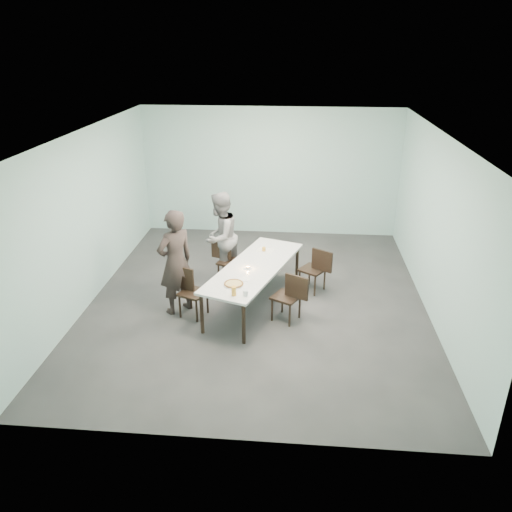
# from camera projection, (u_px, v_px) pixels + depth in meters

# --- Properties ---
(ground) EXTENTS (7.00, 7.00, 0.00)m
(ground) POSITION_uv_depth(u_px,v_px,m) (257.00, 299.00, 9.15)
(ground) COLOR #333335
(ground) RESTS_ON ground
(room_shell) EXTENTS (6.02, 7.02, 3.01)m
(room_shell) POSITION_uv_depth(u_px,v_px,m) (258.00, 193.00, 8.33)
(room_shell) COLOR #A9D4D3
(room_shell) RESTS_ON ground
(table) EXTENTS (1.70, 2.75, 0.75)m
(table) POSITION_uv_depth(u_px,v_px,m) (254.00, 269.00, 8.72)
(table) COLOR white
(table) RESTS_ON ground
(chair_near_left) EXTENTS (0.65, 0.55, 0.87)m
(chair_near_left) POSITION_uv_depth(u_px,v_px,m) (189.00, 288.00, 8.47)
(chair_near_left) COLOR black
(chair_near_left) RESTS_ON ground
(chair_far_left) EXTENTS (0.65, 0.54, 0.87)m
(chair_far_left) POSITION_uv_depth(u_px,v_px,m) (227.00, 258.00, 9.63)
(chair_far_left) COLOR black
(chair_far_left) RESTS_ON ground
(chair_near_right) EXTENTS (0.65, 0.57, 0.87)m
(chair_near_right) POSITION_uv_depth(u_px,v_px,m) (291.00, 294.00, 8.26)
(chair_near_right) COLOR black
(chair_near_right) RESTS_ON ground
(chair_far_right) EXTENTS (0.64, 0.58, 0.87)m
(chair_far_right) POSITION_uv_depth(u_px,v_px,m) (316.00, 267.00, 9.24)
(chair_far_right) COLOR black
(chair_far_right) RESTS_ON ground
(diner_near) EXTENTS (0.79, 0.80, 1.85)m
(diner_near) POSITION_uv_depth(u_px,v_px,m) (176.00, 262.00, 8.41)
(diner_near) COLOR black
(diner_near) RESTS_ON ground
(diner_far) EXTENTS (0.94, 1.04, 1.77)m
(diner_far) POSITION_uv_depth(u_px,v_px,m) (220.00, 237.00, 9.60)
(diner_far) COLOR gray
(diner_far) RESTS_ON ground
(pizza) EXTENTS (0.34, 0.34, 0.04)m
(pizza) POSITION_uv_depth(u_px,v_px,m) (234.00, 284.00, 8.02)
(pizza) COLOR white
(pizza) RESTS_ON table
(side_plate) EXTENTS (0.18, 0.18, 0.01)m
(side_plate) POSITION_uv_depth(u_px,v_px,m) (244.00, 279.00, 8.21)
(side_plate) COLOR white
(side_plate) RESTS_ON table
(beer_glass) EXTENTS (0.08, 0.08, 0.15)m
(beer_glass) POSITION_uv_depth(u_px,v_px,m) (234.00, 291.00, 7.68)
(beer_glass) COLOR gold
(beer_glass) RESTS_ON table
(water_tumbler) EXTENTS (0.08, 0.08, 0.09)m
(water_tumbler) POSITION_uv_depth(u_px,v_px,m) (246.00, 293.00, 7.68)
(water_tumbler) COLOR silver
(water_tumbler) RESTS_ON table
(tealight) EXTENTS (0.06, 0.06, 0.05)m
(tealight) POSITION_uv_depth(u_px,v_px,m) (248.00, 268.00, 8.58)
(tealight) COLOR silver
(tealight) RESTS_ON table
(amber_tumbler) EXTENTS (0.07, 0.07, 0.08)m
(amber_tumbler) POSITION_uv_depth(u_px,v_px,m) (264.00, 249.00, 9.28)
(amber_tumbler) COLOR gold
(amber_tumbler) RESTS_ON table
(menu) EXTENTS (0.36, 0.31, 0.01)m
(menu) POSITION_uv_depth(u_px,v_px,m) (266.00, 250.00, 9.34)
(menu) COLOR silver
(menu) RESTS_ON table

